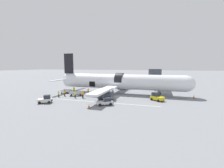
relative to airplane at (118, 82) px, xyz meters
The scene contains 19 objects.
ground_plane 5.26m from the airplane, 75.84° to the right, with size 500.00×500.00×0.00m, color slate.
apron_marking_line 11.41m from the airplane, 90.98° to the right, with size 23.20×0.46×0.01m.
jet_bridge_stub 12.04m from the airplane, 35.45° to the left, with size 3.34×11.73×6.81m.
airplane is the anchor object (origin of this frame).
baggage_tug_lead 19.04m from the airplane, 126.97° to the right, with size 2.96×2.55×1.66m.
baggage_tug_mid 12.18m from the airplane, 28.61° to the right, with size 3.21×3.00×1.76m.
baggage_tug_rear 13.17m from the airplane, 85.66° to the right, with size 3.31×2.85×1.41m.
baggage_cart_loading 11.67m from the airplane, 145.72° to the right, with size 4.07×2.76×1.14m.
baggage_cart_queued 8.22m from the airplane, 130.87° to the right, with size 4.13×2.10×1.07m.
baggage_cart_empty 14.80m from the airplane, 163.94° to the right, with size 3.46×2.23×1.00m.
ground_crew_loader_a 12.31m from the airplane, 132.94° to the right, with size 0.41×0.54×1.55m.
ground_crew_loader_b 12.48m from the airplane, 161.97° to the right, with size 0.63×0.54×1.83m.
ground_crew_driver 10.78m from the airplane, 127.74° to the right, with size 0.56×0.56×1.74m.
ground_crew_supervisor 15.79m from the airplane, 143.92° to the right, with size 0.47×0.53×1.56m.
ground_crew_helper 14.42m from the airplane, 147.40° to the right, with size 0.48×0.54×1.58m.
ground_crew_marshal 8.54m from the airplane, 154.43° to the right, with size 0.50×0.58×1.68m.
safety_cone_nose 19.05m from the airplane, ahead, with size 0.57×0.57×0.76m.
safety_cone_engine_left 16.07m from the airplane, 94.02° to the right, with size 0.62×0.62×0.72m.
safety_cone_wingtip 8.23m from the airplane, 83.43° to the right, with size 0.54×0.54×0.61m.
Camera 1 is at (9.90, -35.62, 7.57)m, focal length 24.00 mm.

